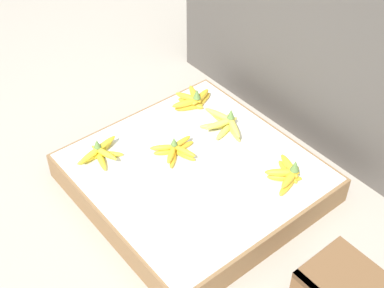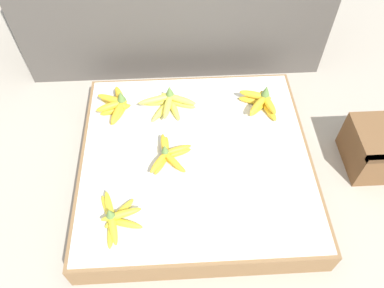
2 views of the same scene
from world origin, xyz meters
TOP-DOWN VIEW (x-y plane):
  - ground_plane at (0.00, 0.00)m, footprint 10.00×10.00m
  - display_platform at (0.00, 0.00)m, footprint 0.91×0.89m
  - banana_bunch_front_left at (-0.30, -0.27)m, footprint 0.17×0.21m
  - banana_bunch_middle_midleft at (-0.11, -0.02)m, footprint 0.17×0.19m
  - banana_bunch_back_left at (-0.33, 0.26)m, footprint 0.15×0.24m
  - banana_bunch_back_midleft at (-0.10, 0.26)m, footprint 0.25×0.18m
  - banana_bunch_back_right at (0.30, 0.24)m, footprint 0.16×0.17m

SIDE VIEW (x-z plane):
  - ground_plane at x=0.00m, z-range 0.00..0.00m
  - display_platform at x=0.00m, z-range 0.00..0.13m
  - banana_bunch_front_left at x=-0.30m, z-range 0.11..0.20m
  - banana_bunch_middle_midleft at x=-0.11m, z-range 0.11..0.20m
  - banana_bunch_back_midleft at x=-0.10m, z-range 0.11..0.21m
  - banana_bunch_back_left at x=-0.33m, z-range 0.11..0.22m
  - banana_bunch_back_right at x=0.30m, z-range 0.11..0.22m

